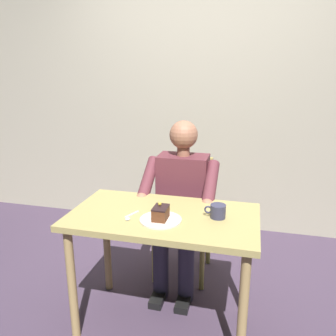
{
  "coord_description": "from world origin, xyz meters",
  "views": [
    {
      "loc": [
        -0.47,
        1.73,
        1.54
      ],
      "look_at": [
        -0.0,
        -0.1,
        1.0
      ],
      "focal_mm": 35.94,
      "sensor_mm": 36.0,
      "label": 1
    }
  ],
  "objects_px": {
    "dining_table": "(163,230)",
    "coffee_cup": "(218,211)",
    "seated_person": "(181,202)",
    "dessert_spoon": "(130,217)",
    "chair": "(185,210)",
    "cake_slice": "(161,213)"
  },
  "relations": [
    {
      "from": "dining_table",
      "to": "coffee_cup",
      "type": "bearing_deg",
      "value": -174.78
    },
    {
      "from": "seated_person",
      "to": "dessert_spoon",
      "type": "xyz_separation_m",
      "value": [
        0.17,
        0.57,
        0.12
      ]
    },
    {
      "from": "seated_person",
      "to": "coffee_cup",
      "type": "relative_size",
      "value": 9.94
    },
    {
      "from": "chair",
      "to": "seated_person",
      "type": "bearing_deg",
      "value": 90.0
    },
    {
      "from": "coffee_cup",
      "to": "dessert_spoon",
      "type": "distance_m",
      "value": 0.5
    },
    {
      "from": "dessert_spoon",
      "to": "chair",
      "type": "bearing_deg",
      "value": -103.02
    },
    {
      "from": "seated_person",
      "to": "coffee_cup",
      "type": "bearing_deg",
      "value": 124.48
    },
    {
      "from": "chair",
      "to": "coffee_cup",
      "type": "xyz_separation_m",
      "value": [
        -0.31,
        0.63,
        0.29
      ]
    },
    {
      "from": "seated_person",
      "to": "dessert_spoon",
      "type": "height_order",
      "value": "seated_person"
    },
    {
      "from": "seated_person",
      "to": "dessert_spoon",
      "type": "bearing_deg",
      "value": 73.19
    },
    {
      "from": "coffee_cup",
      "to": "dining_table",
      "type": "bearing_deg",
      "value": 5.22
    },
    {
      "from": "seated_person",
      "to": "cake_slice",
      "type": "bearing_deg",
      "value": 90.92
    },
    {
      "from": "chair",
      "to": "coffee_cup",
      "type": "bearing_deg",
      "value": 116.32
    },
    {
      "from": "cake_slice",
      "to": "coffee_cup",
      "type": "bearing_deg",
      "value": -158.5
    },
    {
      "from": "seated_person",
      "to": "cake_slice",
      "type": "xyz_separation_m",
      "value": [
        -0.01,
        0.57,
        0.16
      ]
    },
    {
      "from": "dining_table",
      "to": "cake_slice",
      "type": "bearing_deg",
      "value": 95.76
    },
    {
      "from": "dining_table",
      "to": "coffee_cup",
      "type": "relative_size",
      "value": 8.89
    },
    {
      "from": "cake_slice",
      "to": "coffee_cup",
      "type": "distance_m",
      "value": 0.32
    },
    {
      "from": "cake_slice",
      "to": "coffee_cup",
      "type": "height_order",
      "value": "cake_slice"
    },
    {
      "from": "dessert_spoon",
      "to": "cake_slice",
      "type": "bearing_deg",
      "value": -179.42
    },
    {
      "from": "cake_slice",
      "to": "dining_table",
      "type": "bearing_deg",
      "value": -84.24
    },
    {
      "from": "seated_person",
      "to": "coffee_cup",
      "type": "height_order",
      "value": "seated_person"
    }
  ]
}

